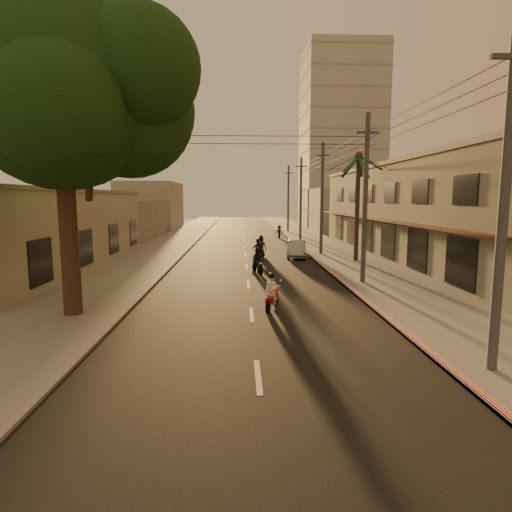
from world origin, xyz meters
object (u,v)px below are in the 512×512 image
Objects in this scene: scooter_mid_a at (258,261)px; parked_car at (296,249)px; palm_tree at (359,162)px; scooter_red at (272,293)px; scooter_far_a at (261,247)px; scooter_mid_b at (258,251)px; scooter_far_b at (279,232)px; broadleaf_tree at (73,93)px.

scooter_mid_a reaches higher than parked_car.
scooter_red is (-7.15, -13.36, -6.43)m from palm_tree.
parked_car is (2.77, -0.17, -0.13)m from scooter_far_a.
scooter_red is 16.05m from scooter_far_a.
scooter_mid_b is at bearing 70.07° from scooter_mid_a.
scooter_far_a is (0.38, 16.04, 0.08)m from scooter_red.
palm_tree is 1.95× the size of parked_car.
scooter_mid_b is 0.93× the size of scooter_far_a.
scooter_far_a reaches higher than scooter_mid_b.
scooter_mid_b is 1.05× the size of scooter_far_b.
broadleaf_tree reaches higher than palm_tree.
scooter_red is 0.95× the size of scooter_mid_a.
scooter_mid_b is (0.24, 5.40, -0.01)m from scooter_mid_a.
scooter_mid_b is at bearing 62.88° from broadleaf_tree.
parked_car is (3.11, 1.74, -0.09)m from scooter_mid_b.
scooter_mid_a is at bearing -107.42° from parked_car.
broadleaf_tree is at bearing -102.00° from scooter_mid_b.
palm_tree is 4.57× the size of scooter_far_a.
scooter_far_b is at bearing 94.80° from scooter_mid_b.
palm_tree reaches higher than parked_car.
palm_tree is at bearing 8.90° from scooter_mid_b.
scooter_mid_b is 0.40× the size of parked_car.
scooter_mid_b is 3.56m from parked_car.
scooter_red is 8.74m from scooter_mid_a.
scooter_far_a reaches higher than scooter_red.
scooter_far_a reaches higher than scooter_far_b.
broadleaf_tree is 21.01m from parked_car.
scooter_far_a is (-6.78, 2.69, -6.36)m from palm_tree.
palm_tree reaches higher than scooter_mid_a.
scooter_far_b is 0.38× the size of parked_car.
scooter_far_a reaches higher than parked_car.
broadleaf_tree reaches higher than scooter_mid_a.
broadleaf_tree is 7.56× the size of scooter_red.
scooter_mid_b is at bearing 173.78° from palm_tree.
broadleaf_tree is 18.16m from scooter_mid_b.
broadleaf_tree is 1.48× the size of palm_tree.
scooter_mid_a is 1.01× the size of scooter_mid_b.
palm_tree is 8.03m from parked_car.
scooter_mid_a is at bearing 111.28° from scooter_red.
broadleaf_tree reaches higher than scooter_far_a.
scooter_red is at bearing -75.02° from scooter_mid_b.
scooter_red is at bearing -106.13° from scooter_mid_a.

